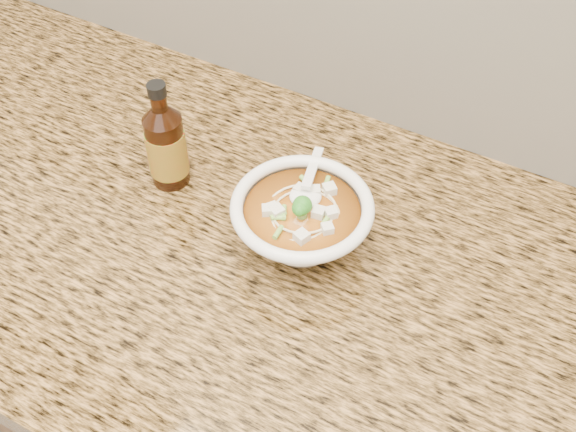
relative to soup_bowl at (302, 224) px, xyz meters
The scene contains 4 objects.
cabinet 0.51m from the soup_bowl, 100.64° to the right, with size 4.00×0.65×0.86m, color #361F10.
counter_slab 0.07m from the soup_bowl, 100.64° to the right, with size 4.00×0.68×0.04m, color #A4733C.
soup_bowl is the anchor object (origin of this frame).
hot_sauce_bottle 0.22m from the soup_bowl, behind, with size 0.06×0.06×0.17m.
Camera 1 is at (0.28, 1.16, 1.63)m, focal length 45.00 mm.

